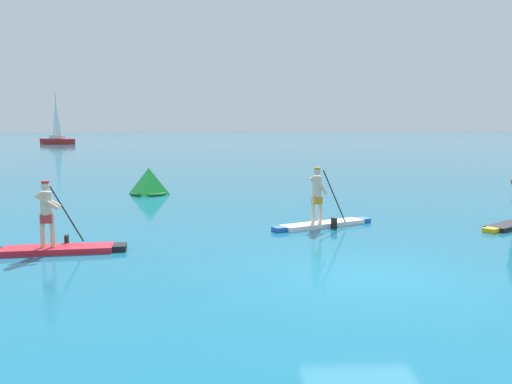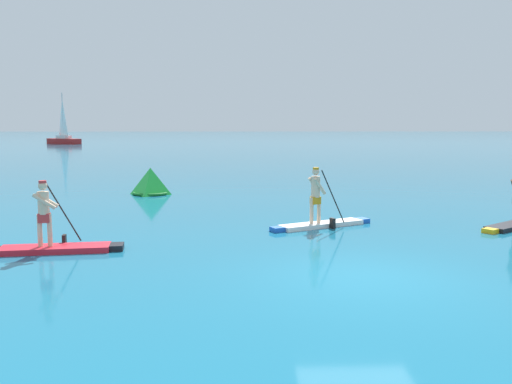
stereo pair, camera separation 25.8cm
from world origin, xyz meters
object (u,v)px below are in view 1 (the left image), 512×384
Objects in this scene: sailboat_left_horizon at (57,138)px; paddleboarder_near_left at (56,240)px; paddleboarder_mid_center at (322,215)px; race_marker_buoy at (149,183)px.

paddleboarder_near_left is at bearing -34.76° from sailboat_left_horizon.
paddleboarder_mid_center reaches higher than race_marker_buoy.
paddleboarder_near_left is 2.04× the size of race_marker_buoy.
paddleboarder_mid_center is at bearing -51.30° from race_marker_buoy.
race_marker_buoy is at bearing 101.63° from paddleboarder_mid_center.
paddleboarder_mid_center is 75.77m from sailboat_left_horizon.
sailboat_left_horizon reaches higher than paddleboarder_mid_center.
sailboat_left_horizon is (-29.64, 69.73, 0.57)m from paddleboarder_mid_center.
paddleboarder_near_left reaches higher than race_marker_buoy.
sailboat_left_horizon is (-23.36, 61.88, 0.41)m from race_marker_buoy.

